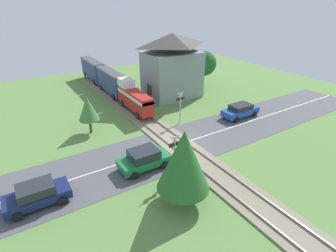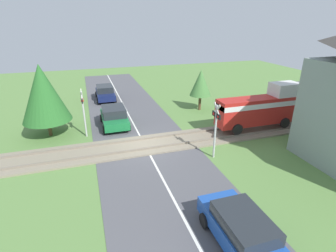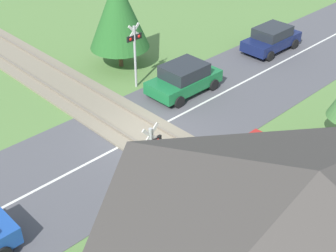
% 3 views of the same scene
% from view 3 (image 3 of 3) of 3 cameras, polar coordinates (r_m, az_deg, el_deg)
% --- Properties ---
extents(ground_plane, '(60.00, 60.00, 0.00)m').
position_cam_3_polar(ground_plane, '(20.35, -3.09, -1.09)').
color(ground_plane, '#5B8442').
extents(road_surface, '(48.00, 6.40, 0.02)m').
position_cam_3_polar(road_surface, '(20.34, -3.09, -1.06)').
color(road_surface, '#515156').
rests_on(road_surface, ground_plane).
extents(track_bed, '(2.80, 48.00, 0.24)m').
position_cam_3_polar(track_bed, '(20.31, -3.09, -0.93)').
color(track_bed, gray).
rests_on(track_bed, ground_plane).
extents(car_near_crossing, '(3.81, 1.98, 1.52)m').
position_cam_3_polar(car_near_crossing, '(23.23, 1.96, 5.85)').
color(car_near_crossing, '#197038').
rests_on(car_near_crossing, ground_plane).
extents(car_behind_queue, '(3.80, 1.86, 1.47)m').
position_cam_3_polar(car_behind_queue, '(28.53, 12.52, 10.39)').
color(car_behind_queue, '#141E4C').
rests_on(car_behind_queue, ground_plane).
extents(crossing_signal_west_approach, '(0.90, 0.18, 3.37)m').
position_cam_3_polar(crossing_signal_west_approach, '(23.24, -4.08, 9.50)').
color(crossing_signal_west_approach, '#B7B7B7').
rests_on(crossing_signal_west_approach, ground_plane).
extents(crossing_signal_east_approach, '(0.90, 0.18, 3.37)m').
position_cam_3_polar(crossing_signal_east_approach, '(15.47, -2.08, -3.76)').
color(crossing_signal_east_approach, '#B7B7B7').
rests_on(crossing_signal_east_approach, ground_plane).
extents(tree_beyond_track, '(3.23, 3.23, 5.02)m').
position_cam_3_polar(tree_beyond_track, '(25.23, -6.11, 13.62)').
color(tree_beyond_track, brown).
rests_on(tree_beyond_track, ground_plane).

